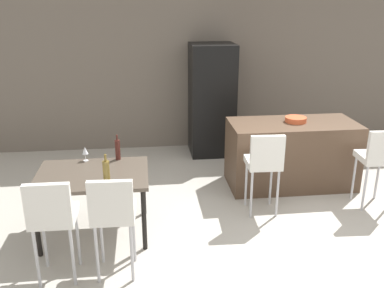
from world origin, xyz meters
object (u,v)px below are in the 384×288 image
(wine_bottle_far, at_px, (106,172))
(fruit_bowl, at_px, (296,120))
(dining_table, at_px, (93,179))
(refrigerator, at_px, (212,100))
(wine_bottle_right, at_px, (118,149))
(kitchen_island, at_px, (291,154))
(wine_glass_left, at_px, (85,151))
(bar_chair_left, at_px, (264,161))
(dining_chair_far, at_px, (113,211))
(bar_chair_middle, at_px, (378,156))
(dining_chair_near, at_px, (52,214))

(wine_bottle_far, height_order, fruit_bowl, wine_bottle_far)
(dining_table, height_order, refrigerator, refrigerator)
(wine_bottle_right, relative_size, fruit_bowl, 1.05)
(kitchen_island, height_order, wine_glass_left, kitchen_island)
(wine_glass_left, bearing_deg, fruit_bowl, 13.56)
(bar_chair_left, xyz_separation_m, dining_chair_far, (-1.73, -1.05, 0.00))
(dining_table, xyz_separation_m, fruit_bowl, (2.65, 1.05, 0.29))
(bar_chair_left, xyz_separation_m, dining_table, (-2.00, -0.24, -0.03))
(bar_chair_middle, bearing_deg, dining_chair_near, -164.22)
(bar_chair_left, bearing_deg, wine_bottle_right, 175.22)
(wine_bottle_right, distance_m, refrigerator, 2.52)
(refrigerator, bearing_deg, dining_chair_near, -121.37)
(refrigerator, bearing_deg, wine_bottle_far, -119.07)
(bar_chair_middle, distance_m, dining_chair_near, 3.85)
(bar_chair_left, distance_m, dining_chair_near, 2.50)
(wine_bottle_right, distance_m, wine_bottle_far, 0.69)
(wine_bottle_far, distance_m, wine_glass_left, 0.75)
(bar_chair_middle, bearing_deg, refrigerator, 127.96)
(bar_chair_left, height_order, dining_chair_far, same)
(kitchen_island, distance_m, bar_chair_left, 1.03)
(bar_chair_middle, relative_size, wine_bottle_right, 3.46)
(kitchen_island, bearing_deg, bar_chair_middle, -43.75)
(wine_bottle_right, relative_size, refrigerator, 0.17)
(bar_chair_left, height_order, wine_bottle_far, wine_bottle_far)
(wine_bottle_right, height_order, wine_bottle_far, wine_bottle_far)
(fruit_bowl, bearing_deg, wine_glass_left, -166.44)
(dining_chair_near, relative_size, refrigerator, 0.57)
(wine_glass_left, distance_m, refrigerator, 2.76)
(refrigerator, bearing_deg, wine_bottle_right, -125.09)
(wine_bottle_right, xyz_separation_m, wine_glass_left, (-0.37, -0.00, -0.00))
(dining_chair_near, xyz_separation_m, wine_glass_left, (0.16, 1.19, 0.17))
(dining_chair_far, distance_m, wine_bottle_right, 1.20)
(dining_chair_near, bearing_deg, wine_glass_left, 82.28)
(dining_table, xyz_separation_m, dining_chair_near, (-0.27, -0.81, 0.03))
(bar_chair_left, height_order, refrigerator, refrigerator)
(bar_chair_left, relative_size, bar_chair_middle, 1.00)
(bar_chair_middle, height_order, dining_chair_near, same)
(dining_table, bearing_deg, dining_chair_near, -108.61)
(dining_table, bearing_deg, bar_chair_middle, 3.98)
(wine_bottle_right, bearing_deg, dining_table, -124.41)
(wine_bottle_right, bearing_deg, dining_chair_far, -89.71)
(bar_chair_left, distance_m, wine_bottle_far, 1.90)
(wine_bottle_right, bearing_deg, kitchen_island, 15.12)
(bar_chair_middle, bearing_deg, bar_chair_left, -180.00)
(bar_chair_left, relative_size, refrigerator, 0.57)
(dining_table, relative_size, refrigerator, 0.66)
(wine_glass_left, bearing_deg, kitchen_island, 13.14)
(dining_table, bearing_deg, fruit_bowl, 21.59)
(kitchen_island, height_order, bar_chair_middle, bar_chair_middle)
(kitchen_island, bearing_deg, dining_chair_near, -147.68)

